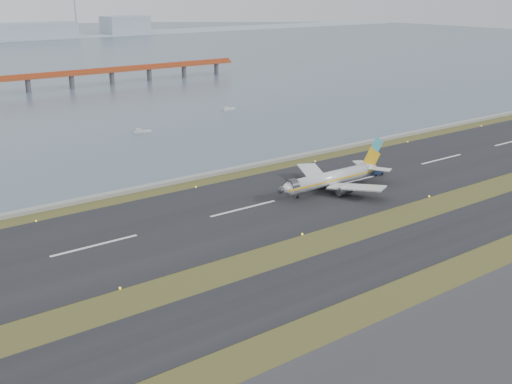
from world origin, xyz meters
TOP-DOWN VIEW (x-y plane):
  - ground at (0.00, 0.00)m, footprint 1000.00×1000.00m
  - taxiway_strip at (0.00, -12.00)m, footprint 1000.00×18.00m
  - runway_strip at (0.00, 30.00)m, footprint 1000.00×45.00m
  - seawall at (0.00, 60.00)m, footprint 1000.00×2.50m
  - red_pier at (20.00, 250.00)m, footprint 260.00×5.00m
  - airliner at (28.75, 27.86)m, footprint 38.52×32.89m
  - pushback_tug at (49.44, 30.24)m, footprint 3.61×2.35m
  - workboat_near at (21.15, 124.90)m, footprint 7.03×4.15m
  - workboat_far at (74.60, 143.28)m, footprint 6.57×2.12m

SIDE VIEW (x-z plane):
  - ground at x=0.00m, z-range 0.00..0.00m
  - taxiway_strip at x=0.00m, z-range 0.00..0.10m
  - runway_strip at x=0.00m, z-range 0.00..0.10m
  - seawall at x=0.00m, z-range 0.00..1.00m
  - workboat_far at x=74.60m, z-range -0.29..1.30m
  - workboat_near at x=21.15m, z-range -0.30..1.33m
  - pushback_tug at x=49.44m, z-range -0.03..2.17m
  - airliner at x=28.75m, z-range -2.94..9.86m
  - red_pier at x=20.00m, z-range 2.18..12.38m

